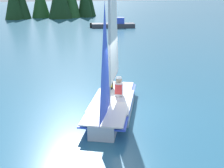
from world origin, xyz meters
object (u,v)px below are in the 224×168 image
at_px(sailboat_main, 112,89).
at_px(motorboat_distant, 114,24).
at_px(sailor_crew, 109,84).
at_px(sailor_helm, 119,91).

height_order(sailboat_main, motorboat_distant, sailboat_main).
height_order(sailor_crew, motorboat_distant, motorboat_distant).
relative_size(sailboat_main, sailor_helm, 5.27).
height_order(sailor_helm, sailor_crew, sailor_helm).
distance_m(sailboat_main, sailor_helm, 0.55).
bearing_deg(sailor_helm, motorboat_distant, -171.30).
height_order(sailboat_main, sailor_crew, sailboat_main).
bearing_deg(sailboat_main, motorboat_distant, -171.87).
distance_m(sailboat_main, motorboat_distant, 25.27).
xyz_separation_m(sailor_helm, motorboat_distant, (8.64, 23.27, -0.22)).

